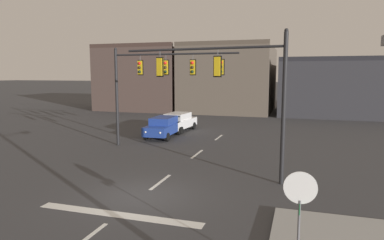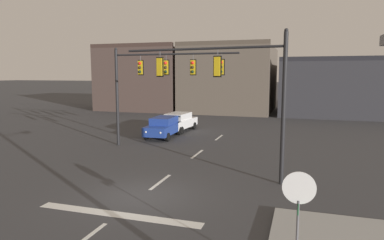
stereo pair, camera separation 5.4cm
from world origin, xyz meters
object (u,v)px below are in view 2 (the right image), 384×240
object	(u,v)px
signal_mast_far_side	(156,76)
car_lot_middle	(164,127)
car_lot_nearside	(179,121)
stop_sign	(299,201)
signal_mast_near_side	(232,81)

from	to	relation	value
signal_mast_far_side	car_lot_middle	xyz separation A→B (m)	(-1.09, 3.82, -4.02)
car_lot_nearside	car_lot_middle	distance (m)	3.18
car_lot_middle	car_lot_nearside	bearing A→B (deg)	87.59
signal_mast_far_side	stop_sign	xyz separation A→B (m)	(9.35, -13.53, -2.73)
stop_sign	signal_mast_near_side	bearing A→B (deg)	111.08
signal_mast_near_side	car_lot_middle	xyz separation A→B (m)	(-7.23, 9.06, -3.81)
stop_sign	car_lot_nearside	bearing A→B (deg)	116.63
car_lot_nearside	signal_mast_near_side	bearing A→B (deg)	-59.88
stop_sign	car_lot_nearside	distance (m)	23.01
car_lot_nearside	stop_sign	bearing A→B (deg)	-63.37
signal_mast_near_side	signal_mast_far_side	bearing A→B (deg)	139.57
signal_mast_far_side	car_lot_nearside	world-z (taller)	signal_mast_far_side
stop_sign	car_lot_nearside	world-z (taller)	stop_sign
signal_mast_near_side	car_lot_middle	world-z (taller)	signal_mast_near_side
signal_mast_near_side	stop_sign	xyz separation A→B (m)	(3.20, -8.29, -2.53)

